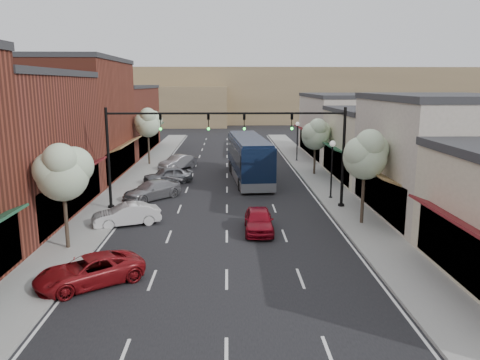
{
  "coord_description": "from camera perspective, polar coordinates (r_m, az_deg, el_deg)",
  "views": [
    {
      "loc": [
        0.08,
        -23.47,
        8.51
      ],
      "look_at": [
        0.89,
        7.24,
        2.2
      ],
      "focal_mm": 35.0,
      "sensor_mm": 36.0,
      "label": 1
    }
  ],
  "objects": [
    {
      "name": "ground",
      "position": [
        24.97,
        -1.63,
        -8.33
      ],
      "size": [
        160.0,
        160.0,
        0.0
      ],
      "primitive_type": "plane",
      "color": "black",
      "rests_on": "ground"
    },
    {
      "name": "sidewalk_left",
      "position": [
        43.65,
        -12.69,
        0.18
      ],
      "size": [
        2.8,
        73.0,
        0.15
      ],
      "primitive_type": "cube",
      "color": "gray",
      "rests_on": "ground"
    },
    {
      "name": "sidewalk_right",
      "position": [
        43.62,
        9.51,
        0.3
      ],
      "size": [
        2.8,
        73.0,
        0.15
      ],
      "primitive_type": "cube",
      "color": "gray",
      "rests_on": "ground"
    },
    {
      "name": "curb_left",
      "position": [
        43.39,
        -10.88,
        0.19
      ],
      "size": [
        0.25,
        73.0,
        0.17
      ],
      "primitive_type": "cube",
      "color": "gray",
      "rests_on": "ground"
    },
    {
      "name": "curb_right",
      "position": [
        43.37,
        7.69,
        0.29
      ],
      "size": [
        0.25,
        73.0,
        0.17
      ],
      "primitive_type": "cube",
      "color": "gray",
      "rests_on": "ground"
    },
    {
      "name": "bldg_left_midfar",
      "position": [
        45.88,
        -19.86,
        7.04
      ],
      "size": [
        10.14,
        14.1,
        10.9
      ],
      "color": "maroon",
      "rests_on": "ground"
    },
    {
      "name": "bldg_left_far",
      "position": [
        61.32,
        -15.12,
        7.14
      ],
      "size": [
        10.14,
        18.1,
        8.4
      ],
      "color": "maroon",
      "rests_on": "ground"
    },
    {
      "name": "bldg_right_midnear",
      "position": [
        32.8,
        23.09,
        2.61
      ],
      "size": [
        9.14,
        12.1,
        7.9
      ],
      "color": "beige",
      "rests_on": "ground"
    },
    {
      "name": "bldg_right_midfar",
      "position": [
        43.98,
        16.58,
        4.15
      ],
      "size": [
        9.14,
        12.1,
        6.4
      ],
      "color": "beige",
      "rests_on": "ground"
    },
    {
      "name": "bldg_right_far",
      "position": [
        57.33,
        12.32,
        6.49
      ],
      "size": [
        9.14,
        16.1,
        7.4
      ],
      "color": "beige",
      "rests_on": "ground"
    },
    {
      "name": "hill_far",
      "position": [
        113.5,
        -1.59,
        10.34
      ],
      "size": [
        120.0,
        30.0,
        12.0
      ],
      "primitive_type": "cube",
      "color": "#7A6647",
      "rests_on": "ground"
    },
    {
      "name": "hill_near",
      "position": [
        104.62,
        -15.57,
        8.72
      ],
      "size": [
        50.0,
        20.0,
        8.0
      ],
      "primitive_type": "cube",
      "color": "#7A6647",
      "rests_on": "ground"
    },
    {
      "name": "signal_mast_right",
      "position": [
        32.19,
        8.43,
        4.54
      ],
      "size": [
        8.22,
        0.46,
        7.0
      ],
      "color": "black",
      "rests_on": "ground"
    },
    {
      "name": "signal_mast_left",
      "position": [
        32.22,
        -11.73,
        4.43
      ],
      "size": [
        8.22,
        0.46,
        7.0
      ],
      "color": "black",
      "rests_on": "ground"
    },
    {
      "name": "tree_right_near",
      "position": [
        28.92,
        15.13,
        3.13
      ],
      "size": [
        2.85,
        2.65,
        5.95
      ],
      "color": "#47382B",
      "rests_on": "ground"
    },
    {
      "name": "tree_right_far",
      "position": [
        44.43,
        9.26,
        5.62
      ],
      "size": [
        2.85,
        2.65,
        5.43
      ],
      "color": "#47382B",
      "rests_on": "ground"
    },
    {
      "name": "tree_left_near",
      "position": [
        25.22,
        -20.79,
        1.05
      ],
      "size": [
        2.85,
        2.65,
        5.69
      ],
      "color": "#47382B",
      "rests_on": "ground"
    },
    {
      "name": "tree_left_far",
      "position": [
        50.27,
        -11.14,
        6.94
      ],
      "size": [
        2.85,
        2.65,
        6.13
      ],
      "color": "#47382B",
      "rests_on": "ground"
    },
    {
      "name": "lamp_post_near",
      "position": [
        35.27,
        11.15,
        2.41
      ],
      "size": [
        0.44,
        0.44,
        4.44
      ],
      "color": "black",
      "rests_on": "ground"
    },
    {
      "name": "lamp_post_far",
      "position": [
        52.34,
        7.0,
        5.49
      ],
      "size": [
        0.44,
        0.44,
        4.44
      ],
      "color": "black",
      "rests_on": "ground"
    },
    {
      "name": "coach_bus",
      "position": [
        42.16,
        1.09,
        2.73
      ],
      "size": [
        3.76,
        12.83,
        3.87
      ],
      "rotation": [
        0.0,
        0.0,
        0.08
      ],
      "color": "black",
      "rests_on": "ground"
    },
    {
      "name": "red_hatchback",
      "position": [
        27.48,
        2.29,
        -4.92
      ],
      "size": [
        1.75,
        4.15,
        1.4
      ],
      "primitive_type": "imported",
      "rotation": [
        0.0,
        0.0,
        -0.02
      ],
      "color": "maroon",
      "rests_on": "ground"
    },
    {
      "name": "parked_car_a",
      "position": [
        21.48,
        -17.89,
        -10.49
      ],
      "size": [
        4.98,
        4.34,
        1.28
      ],
      "primitive_type": "imported",
      "rotation": [
        0.0,
        0.0,
        -0.97
      ],
      "color": "maroon",
      "rests_on": "ground"
    },
    {
      "name": "parked_car_b",
      "position": [
        29.55,
        -13.68,
        -4.12
      ],
      "size": [
        4.31,
        2.79,
        1.34
      ],
      "primitive_type": "imported",
      "rotation": [
        0.0,
        0.0,
        -1.2
      ],
      "color": "silver",
      "rests_on": "ground"
    },
    {
      "name": "parked_car_c",
      "position": [
        35.76,
        -10.66,
        -1.22
      ],
      "size": [
        4.69,
        4.79,
        1.38
      ],
      "primitive_type": "imported",
      "rotation": [
        0.0,
        0.0,
        -0.76
      ],
      "color": "gray",
      "rests_on": "ground"
    },
    {
      "name": "parked_car_d",
      "position": [
        41.22,
        -8.81,
        0.58
      ],
      "size": [
        4.56,
        3.19,
        1.44
      ],
      "primitive_type": "imported",
      "rotation": [
        0.0,
        0.0,
        -1.18
      ],
      "color": "#595B61",
      "rests_on": "ground"
    },
    {
      "name": "parked_car_e",
      "position": [
        48.05,
        -7.55,
        2.17
      ],
      "size": [
        3.89,
        4.34,
        1.43
      ],
      "primitive_type": "imported",
      "rotation": [
        0.0,
        0.0,
        -0.67
      ],
      "color": "#98989D",
      "rests_on": "ground"
    }
  ]
}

